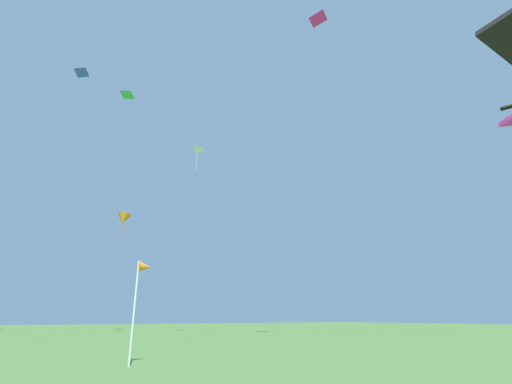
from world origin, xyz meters
TOP-DOWN VIEW (x-y plane):
  - distant_kite_magenta_high_right at (9.33, 11.60)m, footprint 1.07×1.03m
  - distant_kite_white_low_left at (7.02, 21.30)m, footprint 0.93×0.92m
  - distant_kite_orange_mid_right at (4.84, 29.71)m, footprint 1.52×1.51m
  - distant_kite_green_mid_left at (1.96, 20.65)m, footprint 0.78×0.77m
  - distant_kite_blue_low_right at (-0.19, 26.09)m, footprint 0.99×0.98m
  - marker_flag at (-0.03, 8.17)m, footprint 0.30×0.24m

SIDE VIEW (x-z plane):
  - marker_flag at x=-0.03m, z-range 0.78..2.90m
  - distant_kite_orange_mid_right at x=4.84m, z-range 7.16..9.48m
  - distant_kite_white_low_left at x=7.02m, z-range 10.63..12.50m
  - distant_kite_green_mid_left at x=1.96m, z-range 13.68..13.93m
  - distant_kite_magenta_high_right at x=9.33m, z-range 16.19..16.62m
  - distant_kite_blue_low_right at x=-0.19m, z-range 17.62..17.98m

